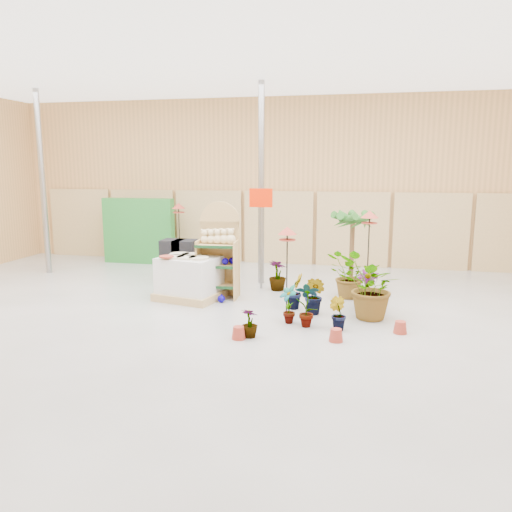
% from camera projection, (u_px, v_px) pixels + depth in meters
% --- Properties ---
extents(room, '(15.20, 12.10, 4.70)m').
position_uv_depth(room, '(232.00, 193.00, 8.68)').
color(room, gray).
rests_on(room, ground).
extents(display_shelf, '(0.85, 0.57, 1.96)m').
position_uv_depth(display_shelf, '(219.00, 254.00, 10.25)').
color(display_shelf, tan).
rests_on(display_shelf, ground).
extents(teddy_bears, '(0.73, 0.20, 0.32)m').
position_uv_depth(teddy_bears, '(219.00, 238.00, 10.09)').
color(teddy_bears, beige).
rests_on(teddy_bears, display_shelf).
extents(gazing_balls_shelf, '(0.72, 0.25, 0.14)m').
position_uv_depth(gazing_balls_shelf, '(218.00, 261.00, 10.16)').
color(gazing_balls_shelf, '#09018B').
rests_on(gazing_balls_shelf, display_shelf).
extents(gazing_balls_floor, '(0.63, 0.39, 0.15)m').
position_uv_depth(gazing_balls_floor, '(211.00, 297.00, 10.02)').
color(gazing_balls_floor, '#09018B').
rests_on(gazing_balls_floor, ground).
extents(pallet_stack, '(1.42, 1.27, 0.91)m').
position_uv_depth(pallet_stack, '(189.00, 278.00, 10.11)').
color(pallet_stack, tan).
rests_on(pallet_stack, ground).
extents(charcoal_planters, '(0.80, 0.50, 1.00)m').
position_uv_depth(charcoal_planters, '(180.00, 261.00, 11.54)').
color(charcoal_planters, black).
rests_on(charcoal_planters, ground).
extents(trellis_stock, '(2.00, 0.30, 1.80)m').
position_uv_depth(trellis_stock, '(139.00, 231.00, 13.81)').
color(trellis_stock, '#22732B').
rests_on(trellis_stock, ground).
extents(offer_sign, '(0.50, 0.08, 2.20)m').
position_uv_depth(offer_sign, '(261.00, 218.00, 10.76)').
color(offer_sign, gray).
rests_on(offer_sign, ground).
extents(bird_table_front, '(0.34, 0.34, 1.61)m').
position_uv_depth(bird_table_front, '(287.00, 233.00, 8.92)').
color(bird_table_front, black).
rests_on(bird_table_front, ground).
extents(bird_table_right, '(0.34, 0.34, 1.84)m').
position_uv_depth(bird_table_right, '(370.00, 217.00, 9.49)').
color(bird_table_right, black).
rests_on(bird_table_right, ground).
extents(bird_table_back, '(0.34, 0.34, 1.73)m').
position_uv_depth(bird_table_back, '(179.00, 208.00, 12.84)').
color(bird_table_back, black).
rests_on(bird_table_back, ground).
extents(palm, '(0.70, 0.70, 1.83)m').
position_uv_depth(palm, '(353.00, 219.00, 10.53)').
color(palm, brown).
rests_on(palm, ground).
extents(potted_plant_0, '(0.42, 0.42, 0.67)m').
position_uv_depth(potted_plant_0, '(288.00, 304.00, 8.56)').
color(potted_plant_0, '#235B1B').
rests_on(potted_plant_0, ground).
extents(potted_plant_1, '(0.51, 0.49, 0.72)m').
position_uv_depth(potted_plant_1, '(315.00, 296.00, 9.03)').
color(potted_plant_1, '#235B1B').
rests_on(potted_plant_1, ground).
extents(potted_plant_3, '(0.55, 0.55, 0.75)m').
position_uv_depth(potted_plant_3, '(367.00, 290.00, 9.40)').
color(potted_plant_3, '#235B1B').
rests_on(potted_plant_3, ground).
extents(potted_plant_5, '(0.41, 0.46, 0.68)m').
position_uv_depth(potted_plant_5, '(295.00, 291.00, 9.45)').
color(potted_plant_5, '#235B1B').
rests_on(potted_plant_5, ground).
extents(potted_plant_6, '(1.08, 1.10, 0.93)m').
position_uv_depth(potted_plant_6, '(348.00, 276.00, 10.14)').
color(potted_plant_6, '#235B1B').
rests_on(potted_plant_6, ground).
extents(potted_plant_7, '(0.31, 0.31, 0.47)m').
position_uv_depth(potted_plant_7, '(250.00, 323.00, 7.86)').
color(potted_plant_7, '#235B1B').
rests_on(potted_plant_7, ground).
extents(potted_plant_8, '(0.43, 0.31, 0.78)m').
position_uv_depth(potted_plant_8, '(307.00, 304.00, 8.34)').
color(potted_plant_8, '#235B1B').
rests_on(potted_plant_8, ground).
extents(potted_plant_9, '(0.39, 0.38, 0.55)m').
position_uv_depth(potted_plant_9, '(337.00, 314.00, 8.21)').
color(potted_plant_9, '#235B1B').
rests_on(potted_plant_9, ground).
extents(potted_plant_10, '(1.35, 1.38, 1.16)m').
position_uv_depth(potted_plant_10, '(371.00, 287.00, 8.71)').
color(potted_plant_10, '#235B1B').
rests_on(potted_plant_10, ground).
extents(potted_plant_11, '(0.47, 0.47, 0.68)m').
position_uv_depth(potted_plant_11, '(278.00, 275.00, 10.82)').
color(potted_plant_11, '#235B1B').
rests_on(potted_plant_11, ground).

